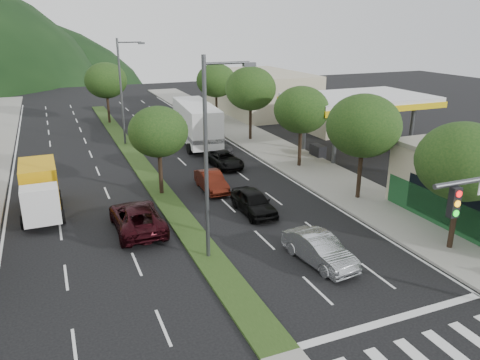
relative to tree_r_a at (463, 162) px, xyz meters
name	(u,v)px	position (x,y,z in m)	size (l,w,h in m)	color
ground	(281,356)	(-12.00, -4.00, -4.82)	(160.00, 160.00, 0.00)	black
sidewalk_right	(277,151)	(0.50, 21.00, -4.75)	(5.00, 90.00, 0.15)	gray
median	(135,157)	(-12.00, 24.00, -4.76)	(1.60, 56.00, 0.12)	#1F3413
gas_canopy	(359,102)	(7.00, 18.00, -0.17)	(12.20, 8.20, 5.25)	silver
bldg_right_far	(260,92)	(7.50, 40.00, -2.22)	(10.00, 16.00, 5.20)	beige
tree_r_a	(463,162)	(0.00, 0.00, 0.00)	(4.60, 4.60, 6.63)	black
tree_r_b	(364,126)	(0.00, 8.00, 0.22)	(4.80, 4.80, 6.94)	black
tree_r_c	(301,110)	(0.00, 16.00, -0.07)	(4.40, 4.40, 6.48)	black
tree_r_d	(251,89)	(0.00, 26.00, 0.36)	(5.00, 5.00, 7.17)	black
tree_r_e	(216,81)	(0.00, 36.00, 0.07)	(4.60, 4.60, 6.71)	black
tree_med_near	(158,132)	(-12.00, 14.00, -0.39)	(4.00, 4.00, 6.02)	black
tree_med_far	(106,80)	(-12.00, 40.00, 0.19)	(4.80, 4.80, 6.94)	black
streetlight_near	(210,151)	(-11.79, 4.00, 0.76)	(2.60, 0.25, 10.00)	#47494C
streetlight_mid	(123,87)	(-11.79, 29.00, 0.76)	(2.60, 0.25, 10.00)	#47494C
sedan_silver	(319,250)	(-7.10, 1.39, -4.09)	(1.54, 4.42, 1.46)	#A1A4A9
suv_maroon	(137,217)	(-14.67, 8.73, -4.04)	(2.59, 5.62, 1.56)	black
car_queue_a	(254,202)	(-7.49, 8.46, -4.08)	(1.75, 4.36, 1.48)	black
car_queue_b	(217,144)	(-4.48, 23.46, -4.22)	(1.69, 4.16, 1.21)	#49494D
car_queue_c	(211,181)	(-8.52, 13.46, -4.14)	(1.44, 4.12, 1.36)	#50170D
car_queue_d	(224,159)	(-5.67, 18.46, -4.20)	(2.07, 4.49, 1.25)	black
box_truck	(40,191)	(-19.68, 13.68, -3.40)	(2.46, 6.12, 3.00)	white
motorhome	(196,123)	(-5.39, 26.80, -2.73)	(4.07, 10.45, 3.92)	silver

